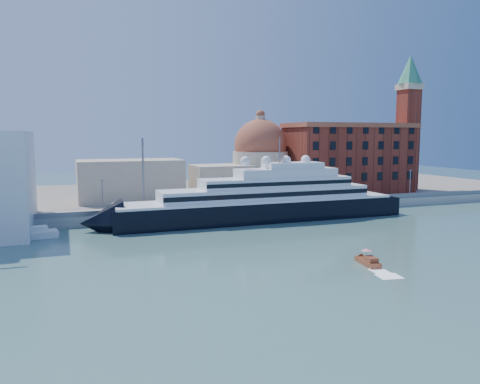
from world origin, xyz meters
name	(u,v)px	position (x,y,z in m)	size (l,w,h in m)	color
ground	(272,242)	(0.00, 0.00, 0.00)	(400.00, 400.00, 0.00)	#335957
quay	(219,211)	(0.00, 34.00, 1.25)	(180.00, 10.00, 2.50)	gray
land	(183,194)	(0.00, 75.00, 1.00)	(260.00, 72.00, 2.00)	slate
quay_fence	(225,206)	(0.00, 29.50, 3.10)	(180.00, 0.10, 1.20)	slate
superyacht	(251,205)	(4.61, 23.00, 4.18)	(81.10, 11.24, 24.24)	black
service_barge	(29,235)	(-45.59, 20.46, 0.76)	(12.20, 5.81, 2.63)	white
water_taxi	(368,261)	(7.95, -20.48, 0.66)	(2.70, 5.97, 2.73)	brown
warehouse	(349,157)	(52.00, 52.00, 13.79)	(43.00, 19.00, 23.25)	maroon
campanile	(408,114)	(76.00, 52.00, 28.76)	(8.40, 8.40, 47.00)	maroon
church	(215,168)	(6.39, 57.72, 10.91)	(66.00, 18.00, 25.50)	beige
lamp_posts	(173,181)	(-12.67, 32.27, 9.84)	(120.80, 2.40, 18.00)	slate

